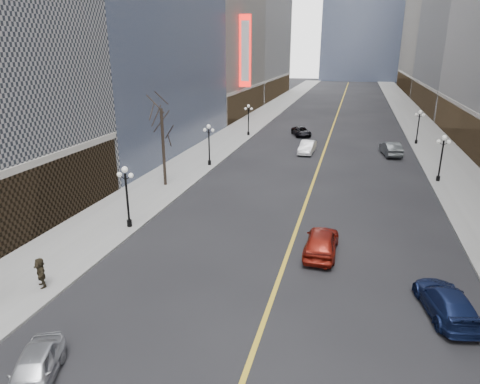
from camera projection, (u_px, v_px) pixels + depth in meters
The scene contains 17 objects.
sidewalk_east at pixel (429, 139), 61.49m from camera, with size 6.00×230.00×0.15m, color gray.
sidewalk_west at pixel (241, 130), 68.35m from camera, with size 6.00×230.00×0.15m, color gray.
lane_line at pixel (334, 124), 74.10m from camera, with size 0.25×200.00×0.02m, color gold.
streetlamp_east_2 at pixel (442, 153), 40.98m from camera, with size 1.26×0.44×4.52m.
streetlamp_east_3 at pixel (419, 123), 57.47m from camera, with size 1.26×0.44×4.52m.
streetlamp_west_1 at pixel (127, 191), 30.28m from camera, with size 1.26×0.44×4.52m.
streetlamp_west_2 at pixel (209, 141), 46.77m from camera, with size 1.26×0.44×4.52m.
streetlamp_west_3 at pixel (248, 117), 63.25m from camera, with size 1.26×0.44×4.52m.
theatre_marquee at pixel (245, 51), 74.17m from camera, with size 2.00×0.55×12.00m.
tree_west_far at pixel (162, 121), 38.79m from camera, with size 3.60×3.60×7.92m.
car_nb_near at pixel (34, 370), 16.51m from camera, with size 1.60×3.98×1.36m, color #B9BCC2.
car_nb_mid at pixel (307, 147), 53.27m from camera, with size 1.63×4.69×1.54m, color white.
car_nb_far at pixel (301, 132), 64.01m from camera, with size 2.19×4.76×1.32m, color black.
car_sb_near at pixel (446, 302), 20.88m from camera, with size 2.00×4.92×1.43m, color #131E47.
car_sb_mid at pixel (321, 242), 27.05m from camera, with size 2.00×4.96×1.69m, color maroon.
car_sb_far at pixel (391, 149), 52.22m from camera, with size 1.77×5.09×1.68m, color #45494B.
ped_west_far at pixel (41, 272), 23.05m from camera, with size 1.56×0.45×1.69m, color #2C2518.
Camera 1 is at (3.41, 4.32, 12.45)m, focal length 32.00 mm.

